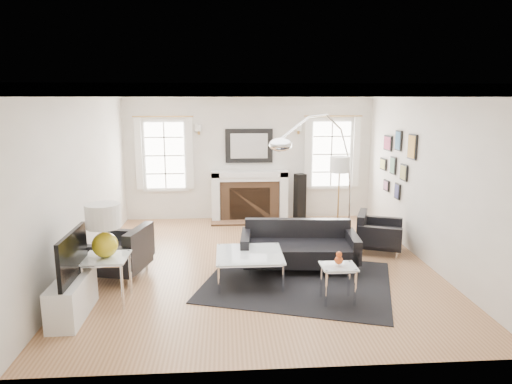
{
  "coord_description": "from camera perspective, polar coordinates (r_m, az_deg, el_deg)",
  "views": [
    {
      "loc": [
        -0.53,
        -7.11,
        2.66
      ],
      "look_at": [
        -0.03,
        0.3,
        1.15
      ],
      "focal_mm": 32.0,
      "sensor_mm": 36.0,
      "label": 1
    }
  ],
  "objects": [
    {
      "name": "gourd_lamp",
      "position": [
        6.24,
        -18.5,
        -4.15
      ],
      "size": [
        0.45,
        0.45,
        0.71
      ],
      "color": "gold",
      "rests_on": "side_table_left"
    },
    {
      "name": "side_table_left",
      "position": [
        6.39,
        -18.2,
        -8.66
      ],
      "size": [
        0.57,
        0.57,
        0.63
      ],
      "color": "silver",
      "rests_on": "floor"
    },
    {
      "name": "fireplace",
      "position": [
        10.14,
        -0.81,
        -0.54
      ],
      "size": [
        1.7,
        0.69,
        1.11
      ],
      "color": "white",
      "rests_on": "floor"
    },
    {
      "name": "left_wall",
      "position": [
        7.56,
        -20.91,
        1.15
      ],
      "size": [
        0.04,
        6.0,
        2.8
      ],
      "primitive_type": "cube",
      "color": "silver",
      "rests_on": "floor"
    },
    {
      "name": "armchair_left",
      "position": [
        7.27,
        -16.58,
        -7.44
      ],
      "size": [
        1.05,
        1.13,
        0.64
      ],
      "color": "black",
      "rests_on": "floor"
    },
    {
      "name": "armchair_right",
      "position": [
        8.41,
        14.9,
        -5.07
      ],
      "size": [
        0.99,
        1.05,
        0.57
      ],
      "color": "black",
      "rests_on": "floor"
    },
    {
      "name": "speaker_tower",
      "position": [
        10.13,
        5.5,
        -0.69
      ],
      "size": [
        0.27,
        0.27,
        1.06
      ],
      "primitive_type": "cube",
      "rotation": [
        0.0,
        0.0,
        0.35
      ],
      "color": "black",
      "rests_on": "floor"
    },
    {
      "name": "window_right",
      "position": [
        10.41,
        9.39,
        4.73
      ],
      "size": [
        1.24,
        0.15,
        1.62
      ],
      "color": "white",
      "rests_on": "back_wall"
    },
    {
      "name": "stick_floor_lamp",
      "position": [
        8.17,
        10.4,
        2.8
      ],
      "size": [
        0.34,
        0.34,
        1.67
      ],
      "color": "#B98740",
      "rests_on": "floor"
    },
    {
      "name": "gallery_wall",
      "position": [
        9.09,
        17.13,
        3.88
      ],
      "size": [
        0.04,
        1.73,
        1.29
      ],
      "color": "black",
      "rests_on": "right_wall"
    },
    {
      "name": "right_wall",
      "position": [
        7.94,
        20.6,
        1.64
      ],
      "size": [
        0.04,
        6.0,
        2.8
      ],
      "primitive_type": "cube",
      "color": "silver",
      "rests_on": "floor"
    },
    {
      "name": "mantel_mirror",
      "position": [
        10.13,
        -0.88,
        5.79
      ],
      "size": [
        1.05,
        0.07,
        0.75
      ],
      "color": "black",
      "rests_on": "back_wall"
    },
    {
      "name": "ceiling",
      "position": [
        7.13,
        0.39,
        12.64
      ],
      "size": [
        5.5,
        6.0,
        0.02
      ],
      "primitive_type": "cube",
      "color": "white",
      "rests_on": "back_wall"
    },
    {
      "name": "orange_vase",
      "position": [
        6.15,
        10.31,
        -8.2
      ],
      "size": [
        0.11,
        0.11,
        0.18
      ],
      "color": "#CB4D1A",
      "rests_on": "nesting_table"
    },
    {
      "name": "floor",
      "position": [
        7.61,
        0.36,
        -8.93
      ],
      "size": [
        6.0,
        6.0,
        0.0
      ],
      "primitive_type": "plane",
      "color": "#95613E",
      "rests_on": "ground"
    },
    {
      "name": "nesting_table",
      "position": [
        6.22,
        10.24,
        -10.04
      ],
      "size": [
        0.46,
        0.39,
        0.51
      ],
      "color": "silver",
      "rests_on": "floor"
    },
    {
      "name": "tv_unit",
      "position": [
        6.2,
        -21.99,
        -11.47
      ],
      "size": [
        0.35,
        1.0,
        1.09
      ],
      "color": "white",
      "rests_on": "floor"
    },
    {
      "name": "front_wall",
      "position": [
        4.33,
        3.35,
        -5.4
      ],
      "size": [
        5.5,
        0.04,
        2.8
      ],
      "primitive_type": "cube",
      "color": "silver",
      "rests_on": "floor"
    },
    {
      "name": "area_rug",
      "position": [
        6.93,
        5.24,
        -11.04
      ],
      "size": [
        3.2,
        2.92,
        0.01
      ],
      "primitive_type": "cube",
      "rotation": [
        0.0,
        0.0,
        -0.31
      ],
      "color": "black",
      "rests_on": "floor"
    },
    {
      "name": "window_left",
      "position": [
        10.22,
        -11.32,
        4.54
      ],
      "size": [
        1.24,
        0.15,
        1.62
      ],
      "color": "white",
      "rests_on": "back_wall"
    },
    {
      "name": "sofa",
      "position": [
        7.4,
        5.35,
        -6.94
      ],
      "size": [
        1.9,
        0.99,
        0.6
      ],
      "color": "black",
      "rests_on": "floor"
    },
    {
      "name": "back_wall",
      "position": [
        10.21,
        -0.89,
        4.42
      ],
      "size": [
        5.5,
        0.04,
        2.8
      ],
      "primitive_type": "cube",
      "color": "silver",
      "rests_on": "floor"
    },
    {
      "name": "arc_floor_lamp",
      "position": [
        7.76,
        7.82,
        1.74
      ],
      "size": [
        1.77,
        1.64,
        2.51
      ],
      "color": "silver",
      "rests_on": "floor"
    },
    {
      "name": "coffee_table",
      "position": [
        6.78,
        -0.82,
        -7.95
      ],
      "size": [
        0.97,
        0.97,
        0.43
      ],
      "color": "silver",
      "rests_on": "floor"
    },
    {
      "name": "crown_molding",
      "position": [
        7.13,
        0.39,
        12.16
      ],
      "size": [
        5.5,
        6.0,
        0.12
      ],
      "primitive_type": "cube",
      "color": "white",
      "rests_on": "back_wall"
    }
  ]
}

